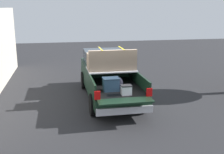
{
  "coord_description": "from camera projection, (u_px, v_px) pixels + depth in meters",
  "views": [
    {
      "loc": [
        -11.1,
        2.05,
        3.81
      ],
      "look_at": [
        -0.6,
        0.0,
        1.1
      ],
      "focal_mm": 44.51,
      "sensor_mm": 36.0,
      "label": 1
    }
  ],
  "objects": [
    {
      "name": "ground_plane",
      "position": [
        109.0,
        98.0,
        11.88
      ],
      "size": [
        40.0,
        40.0,
        0.0
      ],
      "primitive_type": "plane",
      "color": "#262628"
    },
    {
      "name": "pickup_truck",
      "position": [
        108.0,
        75.0,
        11.99
      ],
      "size": [
        6.05,
        2.06,
        2.23
      ],
      "color": "black",
      "rests_on": "ground_plane"
    }
  ]
}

